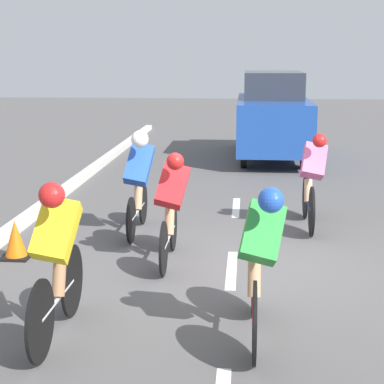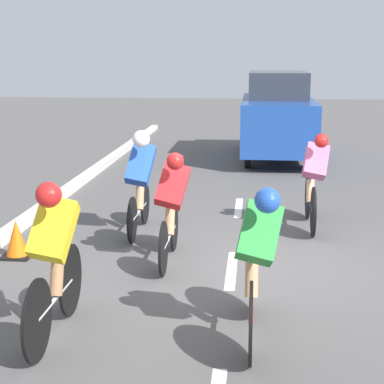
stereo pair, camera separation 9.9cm
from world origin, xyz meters
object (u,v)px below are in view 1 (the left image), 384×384
(cyclist_blue, at_px, (139,178))
(cyclist_pink, at_px, (312,179))
(support_car, at_px, (272,115))
(cyclist_green, at_px, (259,259))
(cyclist_yellow, at_px, (56,257))
(cyclist_red, at_px, (171,205))
(traffic_cone, at_px, (15,240))

(cyclist_blue, distance_m, cyclist_pink, 2.55)
(cyclist_blue, distance_m, support_car, 7.45)
(cyclist_green, relative_size, cyclist_yellow, 1.02)
(cyclist_yellow, bearing_deg, cyclist_blue, -92.50)
(cyclist_green, xyz_separation_m, cyclist_red, (1.03, -2.09, -0.02))
(cyclist_blue, bearing_deg, cyclist_green, 116.06)
(traffic_cone, bearing_deg, support_car, -112.98)
(cyclist_green, bearing_deg, cyclist_blue, -63.94)
(cyclist_green, relative_size, traffic_cone, 3.57)
(cyclist_red, bearing_deg, support_car, -100.35)
(support_car, height_order, traffic_cone, support_car)
(cyclist_blue, bearing_deg, cyclist_yellow, 87.50)
(cyclist_red, relative_size, cyclist_blue, 0.98)
(support_car, bearing_deg, traffic_cone, 67.02)
(cyclist_green, distance_m, cyclist_pink, 4.02)
(cyclist_red, xyz_separation_m, cyclist_pink, (-1.87, -1.84, -0.01))
(cyclist_green, xyz_separation_m, cyclist_yellow, (1.79, 0.14, 0.02))
(traffic_cone, bearing_deg, cyclist_green, 144.64)
(cyclist_green, height_order, cyclist_yellow, cyclist_yellow)
(cyclist_yellow, bearing_deg, cyclist_pink, -122.90)
(cyclist_pink, height_order, traffic_cone, cyclist_pink)
(cyclist_blue, bearing_deg, support_car, -106.74)
(cyclist_yellow, height_order, traffic_cone, cyclist_yellow)
(cyclist_pink, xyz_separation_m, support_car, (0.34, -6.56, 0.32))
(support_car, bearing_deg, cyclist_blue, 73.26)
(support_car, bearing_deg, cyclist_green, 87.26)
(cyclist_yellow, relative_size, cyclist_blue, 1.01)
(cyclist_red, relative_size, cyclist_pink, 0.96)
(cyclist_blue, xyz_separation_m, support_car, (-2.14, -7.13, 0.24))
(cyclist_green, height_order, support_car, support_car)
(cyclist_blue, height_order, support_car, support_car)
(cyclist_pink, bearing_deg, cyclist_blue, 12.94)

